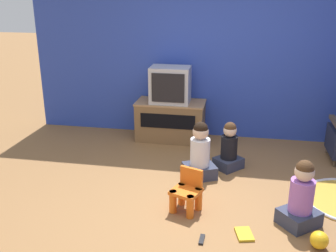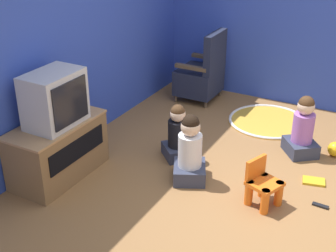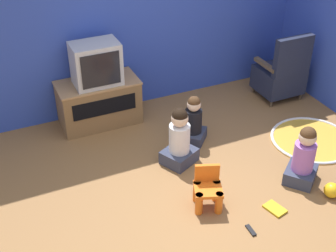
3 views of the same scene
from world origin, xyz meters
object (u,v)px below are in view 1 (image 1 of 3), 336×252
(television, at_px, (170,85))
(toy_ball, at_px, (319,240))
(child_watching_center, at_px, (229,149))
(child_watching_right, at_px, (200,154))
(tv_cabinet, at_px, (171,120))
(remote_control, at_px, (202,239))
(yellow_kid_chair, at_px, (187,194))
(child_watching_left, at_px, (301,198))
(book, at_px, (244,234))

(television, xyz_separation_m, toy_ball, (1.79, -2.39, -0.78))
(child_watching_center, distance_m, child_watching_right, 0.47)
(tv_cabinet, distance_m, remote_control, 2.63)
(child_watching_center, xyz_separation_m, remote_control, (-0.18, -1.62, -0.26))
(yellow_kid_chair, bearing_deg, child_watching_center, 90.94)
(toy_ball, bearing_deg, child_watching_right, 135.02)
(tv_cabinet, relative_size, television, 1.78)
(child_watching_left, height_order, child_watching_center, child_watching_left)
(yellow_kid_chair, relative_size, child_watching_left, 0.64)
(child_watching_left, bearing_deg, book, 169.14)
(television, relative_size, book, 2.32)
(child_watching_center, bearing_deg, yellow_kid_chair, -156.52)
(television, xyz_separation_m, book, (1.13, -2.32, -0.85))
(child_watching_left, bearing_deg, child_watching_center, 82.92)
(tv_cabinet, xyz_separation_m, yellow_kid_chair, (0.53, -2.00, -0.12))
(television, xyz_separation_m, remote_control, (0.74, -2.47, -0.86))
(tv_cabinet, distance_m, child_watching_right, 1.34)
(child_watching_center, height_order, remote_control, child_watching_center)
(television, bearing_deg, child_watching_left, -50.83)
(television, relative_size, remote_control, 3.83)
(tv_cabinet, xyz_separation_m, child_watching_center, (0.92, -0.89, -0.04))
(tv_cabinet, bearing_deg, child_watching_right, -64.48)
(yellow_kid_chair, relative_size, book, 1.79)
(television, height_order, toy_ball, television)
(tv_cabinet, bearing_deg, child_watching_center, -44.07)
(tv_cabinet, relative_size, remote_control, 6.84)
(yellow_kid_chair, height_order, child_watching_center, child_watching_center)
(tv_cabinet, bearing_deg, yellow_kid_chair, -75.26)
(child_watching_right, xyz_separation_m, book, (0.55, -1.14, -0.30))
(child_watching_right, bearing_deg, television, 90.10)
(toy_ball, bearing_deg, child_watching_left, 110.75)
(child_watching_right, distance_m, toy_ball, 1.73)
(child_watching_right, xyz_separation_m, remote_control, (0.16, -1.29, -0.30))
(child_watching_right, relative_size, toy_ball, 4.36)
(child_watching_center, bearing_deg, television, 90.17)
(yellow_kid_chair, xyz_separation_m, child_watching_center, (0.39, 1.11, 0.08))
(child_watching_right, height_order, remote_control, child_watching_right)
(tv_cabinet, bearing_deg, child_watching_left, -51.31)
(child_watching_right, xyz_separation_m, toy_ball, (1.21, -1.21, -0.23))
(child_watching_right, bearing_deg, yellow_kid_chair, -119.94)
(television, distance_m, child_watching_center, 1.39)
(child_watching_left, bearing_deg, remote_control, 166.35)
(toy_ball, xyz_separation_m, remote_control, (-1.05, -0.08, -0.07))
(yellow_kid_chair, distance_m, book, 0.72)
(child_watching_left, bearing_deg, yellow_kid_chair, 137.34)
(television, relative_size, child_watching_right, 0.81)
(yellow_kid_chair, xyz_separation_m, remote_control, (0.21, -0.51, -0.18))
(yellow_kid_chair, xyz_separation_m, child_watching_left, (1.13, -0.07, 0.11))
(yellow_kid_chair, xyz_separation_m, toy_ball, (1.27, -0.43, -0.11))
(yellow_kid_chair, height_order, child_watching_left, child_watching_left)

